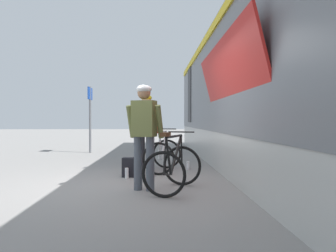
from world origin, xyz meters
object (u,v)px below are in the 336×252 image
object	(u,v)px
cyclist_far_in_red	(146,126)
platform_sign_post	(90,108)
bicycle_near_black	(173,167)
bicycle_far_silver	(163,154)
cyclist_near_in_olive	(144,127)
water_bottle_by_the_backpack	(127,173)
backpack_on_platform	(129,167)
water_bottle_near_the_bikes	(188,166)
train_car	(285,85)

from	to	relation	value
cyclist_far_in_red	platform_sign_post	world-z (taller)	platform_sign_post
bicycle_near_black	bicycle_far_silver	size ratio (longest dim) A/B	1.05
bicycle_near_black	bicycle_far_silver	xyz separation A→B (m)	(-0.13, 2.11, 0.00)
cyclist_near_in_olive	water_bottle_by_the_backpack	bearing A→B (deg)	108.76
cyclist_near_in_olive	bicycle_far_silver	world-z (taller)	cyclist_near_in_olive
cyclist_near_in_olive	backpack_on_platform	distance (m)	1.61
bicycle_near_black	cyclist_near_in_olive	bearing A→B (deg)	169.67
bicycle_far_silver	water_bottle_by_the_backpack	xyz separation A→B (m)	(-0.74, -0.87, -0.30)
backpack_on_platform	cyclist_near_in_olive	bearing A→B (deg)	-65.82
water_bottle_near_the_bikes	platform_sign_post	size ratio (longest dim) A/B	0.08
cyclist_near_in_olive	platform_sign_post	xyz separation A→B (m)	(-2.19, 6.60, 0.57)
cyclist_far_in_red	bicycle_near_black	xyz separation A→B (m)	(0.51, -2.19, -0.65)
bicycle_near_black	platform_sign_post	xyz separation A→B (m)	(-2.68, 6.69, 1.22)
cyclist_near_in_olive	water_bottle_by_the_backpack	world-z (taller)	cyclist_near_in_olive
bicycle_near_black	water_bottle_near_the_bikes	distance (m)	2.45
bicycle_far_silver	water_bottle_near_the_bikes	xyz separation A→B (m)	(0.61, 0.27, -0.30)
cyclist_near_in_olive	cyclist_far_in_red	size ratio (longest dim) A/B	1.00
train_car	bicycle_far_silver	xyz separation A→B (m)	(-2.73, 0.24, -1.56)
bicycle_near_black	platform_sign_post	distance (m)	7.31
train_car	platform_sign_post	size ratio (longest dim) A/B	7.49
bicycle_far_silver	platform_sign_post	world-z (taller)	platform_sign_post
train_car	cyclist_far_in_red	size ratio (longest dim) A/B	10.20
backpack_on_platform	water_bottle_by_the_backpack	distance (m)	0.20
bicycle_near_black	water_bottle_near_the_bikes	bearing A→B (deg)	78.74
bicycle_far_silver	cyclist_near_in_olive	bearing A→B (deg)	-99.92
water_bottle_near_the_bikes	cyclist_far_in_red	bearing A→B (deg)	-169.07
bicycle_near_black	platform_sign_post	bearing A→B (deg)	111.80
bicycle_near_black	water_bottle_by_the_backpack	distance (m)	1.54
bicycle_near_black	water_bottle_by_the_backpack	world-z (taller)	bicycle_near_black
bicycle_far_silver	platform_sign_post	distance (m)	5.38
bicycle_far_silver	water_bottle_by_the_backpack	size ratio (longest dim) A/B	5.59
backpack_on_platform	platform_sign_post	world-z (taller)	platform_sign_post
cyclist_far_in_red	bicycle_far_silver	size ratio (longest dim) A/B	1.48
bicycle_far_silver	backpack_on_platform	world-z (taller)	bicycle_far_silver
water_bottle_by_the_backpack	train_car	bearing A→B (deg)	10.34
train_car	platform_sign_post	xyz separation A→B (m)	(-5.28, 4.82, -0.34)
platform_sign_post	bicycle_near_black	bearing A→B (deg)	-68.20
train_car	cyclist_near_in_olive	world-z (taller)	train_car
bicycle_far_silver	backpack_on_platform	bearing A→B (deg)	-135.22
bicycle_far_silver	platform_sign_post	size ratio (longest dim) A/B	0.50
bicycle_near_black	backpack_on_platform	distance (m)	1.65
train_car	bicycle_near_black	distance (m)	3.57
bicycle_far_silver	water_bottle_by_the_backpack	world-z (taller)	bicycle_far_silver
bicycle_near_black	water_bottle_by_the_backpack	xyz separation A→B (m)	(-0.88, 1.24, -0.30)
backpack_on_platform	platform_sign_post	xyz separation A→B (m)	(-1.84, 5.28, 1.42)
bicycle_far_silver	cyclist_far_in_red	bearing A→B (deg)	168.19
train_car	water_bottle_by_the_backpack	bearing A→B (deg)	-169.66
train_car	bicycle_far_silver	size ratio (longest dim) A/B	15.09
cyclist_far_in_red	backpack_on_platform	xyz separation A→B (m)	(-0.33, -0.78, -0.85)
backpack_on_platform	water_bottle_by_the_backpack	xyz separation A→B (m)	(-0.04, -0.17, -0.09)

